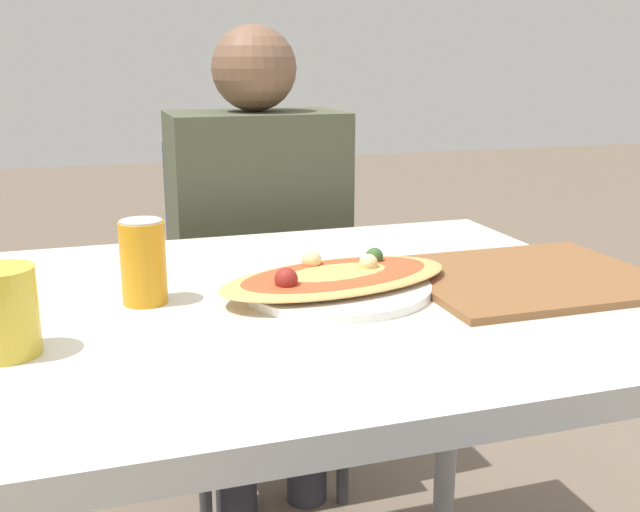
# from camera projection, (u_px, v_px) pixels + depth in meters

# --- Properties ---
(dining_table) EXTENTS (1.02, 0.85, 0.72)m
(dining_table) POSITION_uv_depth(u_px,v_px,m) (304.00, 345.00, 1.16)
(dining_table) COLOR silver
(dining_table) RESTS_ON ground_plane
(chair_far_seated) EXTENTS (0.40, 0.40, 0.87)m
(chair_far_seated) POSITION_uv_depth(u_px,v_px,m) (250.00, 294.00, 1.92)
(chair_far_seated) COLOR #2D3851
(chair_far_seated) RESTS_ON ground_plane
(person_seated) EXTENTS (0.40, 0.27, 1.15)m
(person_seated) POSITION_uv_depth(u_px,v_px,m) (259.00, 233.00, 1.76)
(person_seated) COLOR #2D2D38
(person_seated) RESTS_ON ground_plane
(pizza_main) EXTENTS (0.41, 0.29, 0.06)m
(pizza_main) POSITION_uv_depth(u_px,v_px,m) (335.00, 280.00, 1.15)
(pizza_main) COLOR white
(pizza_main) RESTS_ON dining_table
(soda_can) EXTENTS (0.07, 0.07, 0.12)m
(soda_can) POSITION_uv_depth(u_px,v_px,m) (143.00, 262.00, 1.09)
(soda_can) COLOR orange
(soda_can) RESTS_ON dining_table
(drink_glass) EXTENTS (0.08, 0.08, 0.11)m
(drink_glass) POSITION_uv_depth(u_px,v_px,m) (3.00, 312.00, 0.90)
(drink_glass) COLOR gold
(drink_glass) RESTS_ON dining_table
(serving_tray) EXTENTS (0.39, 0.33, 0.01)m
(serving_tray) POSITION_uv_depth(u_px,v_px,m) (529.00, 277.00, 1.21)
(serving_tray) COLOR brown
(serving_tray) RESTS_ON dining_table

